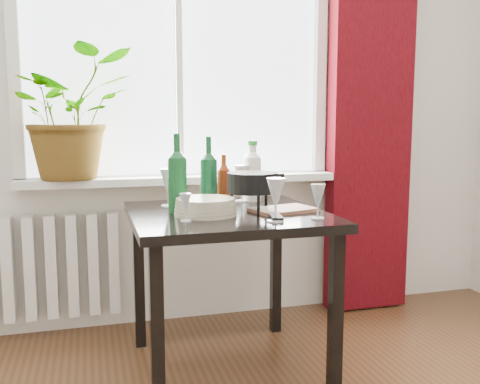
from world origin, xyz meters
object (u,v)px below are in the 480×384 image
object	(u,v)px
plate_stack	(206,207)
cutting_board	(284,210)
wineglass_front_right	(276,199)
table	(227,232)
wineglass_back_center	(242,183)
wineglass_back_left	(168,187)
wineglass_front_left	(186,207)
wine_bottle_right	(209,171)
bottle_amber	(224,179)
tv_remote	(275,217)
potted_plant	(71,114)
wineglass_far_right	(318,201)
cleaning_bottle	(252,170)
fondue_pot	(252,192)
wine_bottle_left	(177,172)
radiator	(41,267)

from	to	relation	value
plate_stack	cutting_board	bearing A→B (deg)	-0.17
wineglass_front_right	table	bearing A→B (deg)	114.30
table	wineglass_back_center	xyz separation A→B (m)	(0.15, 0.27, 0.19)
wineglass_back_left	wineglass_front_left	world-z (taller)	wineglass_back_left
wine_bottle_right	bottle_amber	xyz separation A→B (m)	(0.08, 0.05, -0.05)
tv_remote	table	bearing A→B (deg)	134.42
potted_plant	cutting_board	distance (m)	1.21
wine_bottle_right	wineglass_far_right	world-z (taller)	wine_bottle_right
wineglass_far_right	wineglass_front_left	size ratio (longest dim) A/B	1.28
table	potted_plant	world-z (taller)	potted_plant
wineglass_front_right	plate_stack	distance (m)	0.33
wineglass_back_center	cleaning_bottle	bearing A→B (deg)	7.61
wineglass_back_center	cutting_board	xyz separation A→B (m)	(0.10, -0.33, -0.09)
wineglass_far_right	wine_bottle_right	bearing A→B (deg)	130.72
wineglass_far_right	fondue_pot	world-z (taller)	fondue_pot
wine_bottle_left	wineglass_back_left	size ratio (longest dim) A/B	1.92
potted_plant	wineglass_far_right	xyz separation A→B (m)	(0.98, -0.88, -0.36)
wineglass_front_left	bottle_amber	bearing A→B (deg)	56.40
plate_stack	tv_remote	bearing A→B (deg)	-31.31
wineglass_front_right	wineglass_back_center	size ratio (longest dim) A/B	0.96
cleaning_bottle	tv_remote	distance (m)	0.52
wine_bottle_left	wineglass_front_right	bearing A→B (deg)	-44.20
bottle_amber	potted_plant	bearing A→B (deg)	149.99
table	wine_bottle_right	xyz separation A→B (m)	(-0.05, 0.15, 0.26)
wineglass_front_right	wineglass_front_left	size ratio (longest dim) A/B	1.55
tv_remote	cutting_board	xyz separation A→B (m)	(0.10, 0.16, -0.00)
wine_bottle_right	bottle_amber	distance (m)	0.11
table	tv_remote	distance (m)	0.28
wineglass_front_right	plate_stack	xyz separation A→B (m)	(-0.24, 0.22, -0.05)
potted_plant	cutting_board	xyz separation A→B (m)	(0.91, -0.66, -0.43)
wineglass_back_center	wineglass_far_right	bearing A→B (deg)	-72.86
wine_bottle_right	cutting_board	distance (m)	0.40
wineglass_back_left	tv_remote	distance (m)	0.58
potted_plant	wineglass_back_center	xyz separation A→B (m)	(0.82, -0.33, -0.34)
bottle_amber	fondue_pot	world-z (taller)	bottle_amber
plate_stack	cutting_board	distance (m)	0.36
wine_bottle_right	wineglass_front_left	size ratio (longest dim) A/B	2.90
wineglass_front_right	wineglass_far_right	xyz separation A→B (m)	(0.19, 0.01, -0.02)
wineglass_front_right	wineglass_front_left	world-z (taller)	wineglass_front_right
table	wineglass_back_left	size ratio (longest dim) A/B	4.58
table	wineglass_back_center	size ratio (longest dim) A/B	4.50
bottle_amber	wine_bottle_left	bearing A→B (deg)	-149.09
table	wine_bottle_right	size ratio (longest dim) A/B	2.51
wineglass_far_right	plate_stack	xyz separation A→B (m)	(-0.43, 0.22, -0.04)
wineglass_back_left	radiator	bearing A→B (deg)	146.06
wine_bottle_left	wineglass_far_right	distance (m)	0.63
radiator	wineglass_back_left	size ratio (longest dim) A/B	4.31
fondue_pot	wineglass_far_right	bearing A→B (deg)	-45.83
wine_bottle_right	fondue_pot	distance (m)	0.24
table	fondue_pot	bearing A→B (deg)	-6.16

